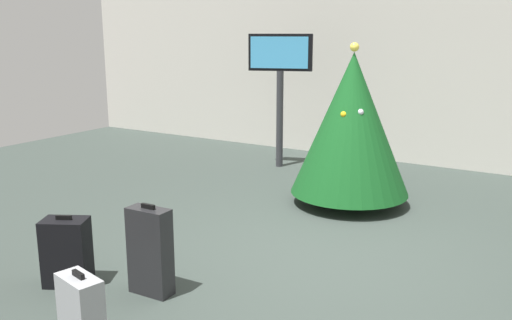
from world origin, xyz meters
TOP-DOWN VIEW (x-y plane):
  - ground_plane at (0.00, 0.00)m, footprint 16.00×16.00m
  - back_wall at (0.00, 4.70)m, footprint 16.00×0.20m
  - holiday_tree at (-0.48, 1.80)m, footprint 1.58×1.58m
  - flight_info_kiosk at (-2.34, 3.18)m, footprint 1.05×0.43m
  - suitcase_0 at (-0.74, -2.59)m, footprint 0.41×0.27m
  - suitcase_1 at (-0.99, -1.60)m, footprint 0.40×0.20m
  - suitcase_2 at (-1.77, -1.87)m, footprint 0.48×0.43m

SIDE VIEW (x-z plane):
  - ground_plane at x=0.00m, z-range 0.00..0.00m
  - suitcase_0 at x=-0.74m, z-range -0.02..0.63m
  - suitcase_2 at x=-1.77m, z-range -0.02..0.65m
  - suitcase_1 at x=-0.99m, z-range -0.02..0.82m
  - holiday_tree at x=-0.48m, z-range 0.02..2.19m
  - back_wall at x=0.00m, z-range 0.00..3.05m
  - flight_info_kiosk at x=-2.34m, z-range 0.50..2.77m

